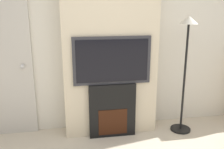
# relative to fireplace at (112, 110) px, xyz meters

# --- Properties ---
(wall_back) EXTENTS (6.00, 0.06, 2.70)m
(wall_back) POSITION_rel_fireplace_xyz_m (0.00, 0.35, 0.98)
(wall_back) COLOR silver
(wall_back) RESTS_ON ground_plane
(chimney_breast) EXTENTS (1.25, 0.32, 2.70)m
(chimney_breast) POSITION_rel_fireplace_xyz_m (0.00, 0.16, 0.98)
(chimney_breast) COLOR beige
(chimney_breast) RESTS_ON ground_plane
(fireplace) EXTENTS (0.62, 0.15, 0.74)m
(fireplace) POSITION_rel_fireplace_xyz_m (0.00, 0.00, 0.00)
(fireplace) COLOR black
(fireplace) RESTS_ON ground_plane
(television) EXTENTS (1.01, 0.07, 0.62)m
(television) POSITION_rel_fireplace_xyz_m (0.00, -0.00, 0.68)
(television) COLOR #2D2D33
(television) RESTS_ON fireplace
(floor_lamp) EXTENTS (0.28, 0.28, 1.60)m
(floor_lamp) POSITION_rel_fireplace_xyz_m (0.99, -0.04, 0.73)
(floor_lamp) COLOR black
(floor_lamp) RESTS_ON ground_plane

